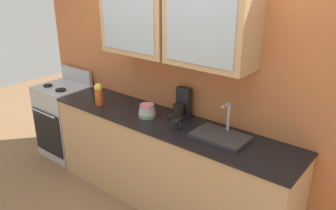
{
  "coord_description": "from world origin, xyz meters",
  "views": [
    {
      "loc": [
        1.93,
        -2.35,
        2.31
      ],
      "look_at": [
        0.03,
        0.0,
        1.11
      ],
      "focal_mm": 37.12,
      "sensor_mm": 36.0,
      "label": 1
    }
  ],
  "objects": [
    {
      "name": "vase",
      "position": [
        -0.83,
        -0.11,
        1.06
      ],
      "size": [
        0.09,
        0.09,
        0.24
      ],
      "color": "#BF4C19",
      "rests_on": "counter"
    },
    {
      "name": "back_wall_unit",
      "position": [
        0.01,
        0.28,
        1.43
      ],
      "size": [
        4.14,
        0.46,
        2.53
      ],
      "color": "#B76638",
      "rests_on": "ground_plane"
    },
    {
      "name": "bowl_stack",
      "position": [
        -0.21,
        -0.02,
        0.99
      ],
      "size": [
        0.17,
        0.17,
        0.13
      ],
      "color": "#669972",
      "rests_on": "counter"
    },
    {
      "name": "ground_plane",
      "position": [
        0.0,
        0.0,
        0.0
      ],
      "size": [
        10.0,
        10.0,
        0.0
      ],
      "primitive_type": "plane",
      "color": "brown"
    },
    {
      "name": "cup_near_sink",
      "position": [
        0.18,
        -0.07,
        0.97
      ],
      "size": [
        0.11,
        0.07,
        0.08
      ],
      "color": "black",
      "rests_on": "counter"
    },
    {
      "name": "stove_range",
      "position": [
        -1.68,
        -0.0,
        0.47
      ],
      "size": [
        0.6,
        0.57,
        1.11
      ],
      "color": "#ADAFB5",
      "rests_on": "ground_plane"
    },
    {
      "name": "sink_faucet",
      "position": [
        0.59,
        0.03,
        0.96
      ],
      "size": [
        0.48,
        0.31,
        0.3
      ],
      "color": "#2D2D30",
      "rests_on": "counter"
    },
    {
      "name": "coffee_maker",
      "position": [
        0.05,
        0.19,
        1.04
      ],
      "size": [
        0.17,
        0.2,
        0.29
      ],
      "color": "black",
      "rests_on": "counter"
    },
    {
      "name": "counter",
      "position": [
        0.0,
        0.0,
        0.47
      ],
      "size": [
        2.69,
        0.6,
        0.93
      ],
      "color": "tan",
      "rests_on": "ground_plane"
    }
  ]
}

